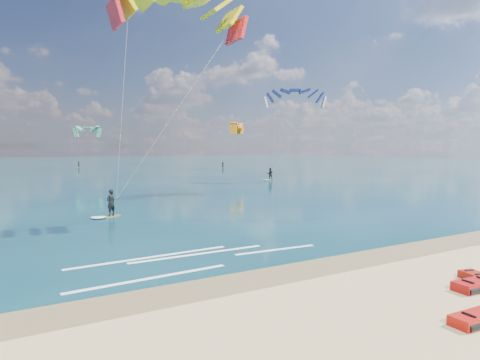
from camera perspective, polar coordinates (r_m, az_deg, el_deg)
name	(u,v)px	position (r m, az deg, el deg)	size (l,w,h in m)	color
ground	(67,193)	(51.86, -22.01, -1.58)	(320.00, 320.00, 0.00)	tan
wet_sand_strip	(221,285)	(16.74, -2.52, -13.76)	(320.00, 2.40, 0.01)	brown
sea	(26,168)	(115.41, -26.68, 1.50)	(320.00, 200.00, 0.04)	#092E34
packed_kite_mid	(480,288)	(18.60, 29.40, -12.49)	(2.56, 1.11, 0.40)	red
kitesurfer_main	(146,94)	(30.75, -12.39, 11.15)	(11.31, 7.08, 16.90)	gold
kitesurfer_far	(284,125)	(64.56, 5.92, 7.28)	(10.03, 6.70, 15.25)	#AFC21D
shoreline_foam	(188,259)	(20.16, -6.96, -10.47)	(12.58, 3.66, 0.01)	white
distant_kites	(17,143)	(98.23, -27.64, 4.37)	(84.64, 28.12, 13.57)	#214690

